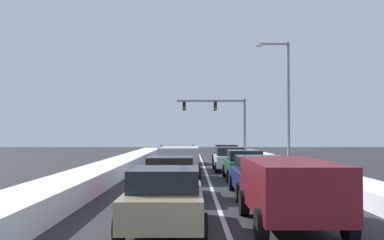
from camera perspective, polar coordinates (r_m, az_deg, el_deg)
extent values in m
plane|color=#28282B|center=(23.81, 1.78, -7.34)|extent=(120.52, 120.52, 0.00)
cube|color=silver|center=(28.43, 1.45, -6.41)|extent=(0.14, 50.99, 0.01)
cube|color=white|center=(29.05, 12.01, -5.68)|extent=(1.68, 50.99, 0.61)
cube|color=white|center=(28.73, -9.23, -5.57)|extent=(1.84, 50.99, 0.78)
cube|color=maroon|center=(12.24, 11.37, -7.75)|extent=(1.95, 4.90, 1.25)
cube|color=black|center=(9.88, 14.21, -7.59)|extent=(1.56, 0.06, 0.55)
cube|color=red|center=(9.77, 9.71, -9.90)|extent=(0.20, 0.08, 0.28)
cube|color=red|center=(10.16, 18.53, -9.53)|extent=(0.20, 0.08, 0.28)
cylinder|color=black|center=(13.85, 6.01, -9.88)|extent=(0.25, 0.74, 0.74)
cylinder|color=black|center=(14.18, 13.82, -9.64)|extent=(0.25, 0.74, 0.74)
cylinder|color=black|center=(10.52, 8.09, -12.49)|extent=(0.25, 0.74, 0.74)
cylinder|color=black|center=(10.96, 18.24, -11.99)|extent=(0.25, 0.74, 0.74)
cube|color=navy|center=(18.27, 7.75, -7.06)|extent=(1.82, 4.50, 0.70)
cube|color=black|center=(18.08, 7.80, -5.19)|extent=(1.64, 2.20, 0.55)
cube|color=red|center=(16.00, 6.38, -7.40)|extent=(0.24, 0.08, 0.14)
cube|color=red|center=(16.22, 11.28, -7.30)|extent=(0.24, 0.08, 0.14)
cylinder|color=black|center=(19.74, 4.53, -7.54)|extent=(0.22, 0.66, 0.66)
cylinder|color=black|center=(19.96, 9.67, -7.46)|extent=(0.22, 0.66, 0.66)
cylinder|color=black|center=(16.67, 5.44, -8.62)|extent=(0.22, 0.66, 0.66)
cylinder|color=black|center=(16.94, 11.51, -8.49)|extent=(0.22, 0.66, 0.66)
cube|color=#1E5633|center=(24.54, 6.01, -5.69)|extent=(1.82, 4.50, 0.70)
cube|color=black|center=(24.36, 6.04, -4.29)|extent=(1.64, 2.20, 0.55)
cube|color=red|center=(22.28, 4.85, -5.79)|extent=(0.24, 0.08, 0.14)
cube|color=red|center=(22.45, 8.39, -5.74)|extent=(0.24, 0.08, 0.14)
cylinder|color=black|center=(26.03, 3.67, -6.12)|extent=(0.22, 0.66, 0.66)
cylinder|color=black|center=(26.21, 7.58, -6.08)|extent=(0.22, 0.66, 0.66)
cylinder|color=black|center=(22.94, 4.21, -6.72)|extent=(0.22, 0.66, 0.66)
cylinder|color=black|center=(23.15, 8.64, -6.66)|extent=(0.22, 0.66, 0.66)
cube|color=silver|center=(30.16, 4.27, -4.94)|extent=(1.82, 4.50, 0.70)
cube|color=black|center=(29.98, 4.29, -3.80)|extent=(1.64, 2.20, 0.55)
cube|color=red|center=(27.91, 3.21, -4.96)|extent=(0.24, 0.08, 0.14)
cube|color=red|center=(28.03, 6.04, -4.94)|extent=(0.24, 0.08, 0.14)
cylinder|color=black|center=(31.66, 2.43, -5.33)|extent=(0.22, 0.66, 0.66)
cylinder|color=black|center=(31.79, 5.65, -5.31)|extent=(0.22, 0.66, 0.66)
cylinder|color=black|center=(28.57, 2.73, -5.73)|extent=(0.22, 0.66, 0.66)
cylinder|color=black|center=(28.72, 6.29, -5.70)|extent=(0.22, 0.66, 0.66)
cube|color=#38383D|center=(36.60, 3.82, -4.37)|extent=(1.82, 4.50, 0.70)
cube|color=black|center=(36.43, 3.83, -3.43)|extent=(1.64, 2.20, 0.55)
cube|color=red|center=(34.36, 2.93, -4.35)|extent=(0.24, 0.08, 0.14)
cube|color=red|center=(34.46, 5.23, -4.33)|extent=(0.24, 0.08, 0.14)
cylinder|color=black|center=(38.11, 2.31, -4.72)|extent=(0.22, 0.66, 0.66)
cylinder|color=black|center=(38.23, 4.99, -4.70)|extent=(0.22, 0.66, 0.66)
cylinder|color=black|center=(35.02, 2.54, -4.98)|extent=(0.22, 0.66, 0.66)
cylinder|color=black|center=(35.15, 5.45, -4.97)|extent=(0.22, 0.66, 0.66)
cube|color=#937F60|center=(11.83, -3.56, -10.02)|extent=(1.82, 4.50, 0.70)
cube|color=black|center=(11.61, -3.60, -7.17)|extent=(1.64, 2.20, 0.55)
cube|color=red|center=(9.72, -8.47, -11.12)|extent=(0.24, 0.08, 0.14)
cube|color=red|center=(9.62, -0.13, -11.23)|extent=(0.24, 0.08, 0.14)
cylinder|color=black|center=(13.48, -7.02, -10.27)|extent=(0.22, 0.66, 0.66)
cylinder|color=black|center=(13.39, 0.69, -10.34)|extent=(0.22, 0.66, 0.66)
cylinder|color=black|center=(10.45, -9.06, -12.78)|extent=(0.22, 0.66, 0.66)
cylinder|color=black|center=(10.34, 0.99, -12.93)|extent=(0.22, 0.66, 0.66)
cube|color=maroon|center=(17.66, -2.84, -7.26)|extent=(1.82, 4.50, 0.70)
cube|color=black|center=(17.46, -2.86, -5.33)|extent=(1.64, 2.20, 0.55)
cube|color=red|center=(15.51, -5.79, -7.58)|extent=(0.24, 0.08, 0.14)
cube|color=red|center=(15.44, -0.63, -7.62)|extent=(0.24, 0.08, 0.14)
cylinder|color=black|center=(19.29, -5.30, -7.68)|extent=(0.22, 0.66, 0.66)
cylinder|color=black|center=(19.22, 0.04, -7.71)|extent=(0.22, 0.66, 0.66)
cylinder|color=black|center=(16.22, -6.27, -8.81)|extent=(0.22, 0.66, 0.66)
cylinder|color=black|center=(16.14, 0.10, -8.86)|extent=(0.22, 0.66, 0.66)
cube|color=#B7BABF|center=(24.55, -1.80, -4.72)|extent=(1.95, 4.90, 1.25)
cube|color=black|center=(22.13, -1.96, -4.34)|extent=(1.56, 0.06, 0.55)
cube|color=red|center=(22.19, -3.99, -5.30)|extent=(0.20, 0.08, 0.28)
cube|color=red|center=(22.15, 0.06, -5.31)|extent=(0.20, 0.08, 0.28)
cylinder|color=black|center=(26.33, -3.79, -5.99)|extent=(0.25, 0.74, 0.74)
cylinder|color=black|center=(26.28, 0.39, -6.00)|extent=(0.25, 0.74, 0.74)
cylinder|color=black|center=(22.95, -4.31, -6.62)|extent=(0.25, 0.74, 0.74)
cylinder|color=black|center=(22.89, 0.49, -6.64)|extent=(0.25, 0.74, 0.74)
cube|color=slate|center=(30.51, -2.02, -4.13)|extent=(1.95, 4.90, 1.25)
cube|color=black|center=(28.10, -2.17, -3.78)|extent=(1.56, 0.06, 0.55)
cube|color=red|center=(28.16, -3.77, -4.53)|extent=(0.20, 0.08, 0.28)
cube|color=red|center=(28.11, -0.58, -4.54)|extent=(0.20, 0.08, 0.28)
cylinder|color=black|center=(32.29, -3.63, -5.19)|extent=(0.25, 0.74, 0.74)
cylinder|color=black|center=(32.23, -0.23, -5.20)|extent=(0.25, 0.74, 0.74)
cylinder|color=black|center=(28.90, -4.03, -5.60)|extent=(0.25, 0.74, 0.74)
cylinder|color=black|center=(28.84, -0.22, -5.62)|extent=(0.25, 0.74, 0.74)
cube|color=black|center=(37.41, -1.25, -4.31)|extent=(1.82, 4.50, 0.70)
cube|color=black|center=(37.24, -1.26, -3.40)|extent=(1.64, 2.20, 0.55)
cube|color=red|center=(35.23, -2.44, -4.28)|extent=(0.24, 0.08, 0.14)
cube|color=red|center=(35.20, -0.18, -4.28)|extent=(0.24, 0.08, 0.14)
cylinder|color=black|center=(39.00, -2.52, -4.65)|extent=(0.22, 0.66, 0.66)
cylinder|color=black|center=(38.97, 0.10, -4.65)|extent=(0.22, 0.66, 0.66)
cylinder|color=black|center=(35.91, -2.72, -4.90)|extent=(0.22, 0.66, 0.66)
cylinder|color=black|center=(35.87, 0.13, -4.91)|extent=(0.22, 0.66, 0.66)
cylinder|color=slate|center=(51.82, 6.10, -0.84)|extent=(0.28, 0.28, 6.20)
cube|color=slate|center=(51.66, 2.00, 2.32)|extent=(7.40, 0.20, 0.20)
cube|color=black|center=(51.64, 2.56, 1.68)|extent=(0.34, 0.34, 0.95)
sphere|color=#4C0A0A|center=(51.48, 2.57, 2.01)|extent=(0.22, 0.22, 0.22)
sphere|color=#593F0C|center=(51.46, 2.57, 1.69)|extent=(0.22, 0.22, 0.22)
sphere|color=green|center=(51.44, 2.57, 1.37)|extent=(0.22, 0.22, 0.22)
cube|color=black|center=(51.59, -1.22, 1.68)|extent=(0.34, 0.34, 0.95)
sphere|color=#4C0A0A|center=(51.42, -1.22, 2.01)|extent=(0.22, 0.22, 0.22)
sphere|color=#593F0C|center=(51.40, -1.22, 1.69)|extent=(0.22, 0.22, 0.22)
sphere|color=green|center=(51.39, -1.22, 1.38)|extent=(0.22, 0.22, 0.22)
cylinder|color=gray|center=(36.07, 11.29, 1.97)|extent=(0.22, 0.22, 9.25)
cube|color=gray|center=(36.43, 9.53, 9.02)|extent=(2.20, 0.14, 0.14)
ellipsoid|color=#EAE5C6|center=(36.24, 7.80, 8.91)|extent=(0.70, 0.36, 0.24)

